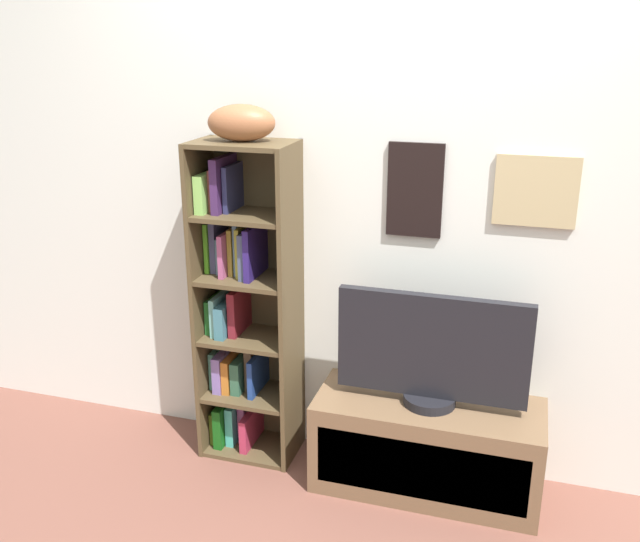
% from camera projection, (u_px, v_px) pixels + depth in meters
% --- Properties ---
extents(back_wall, '(4.80, 0.08, 2.30)m').
position_uv_depth(back_wall, '(388.00, 215.00, 2.96)').
color(back_wall, silver).
rests_on(back_wall, ground).
extents(bookshelf, '(0.43, 0.29, 1.46)m').
position_uv_depth(bookshelf, '(242.00, 310.00, 3.15)').
color(bookshelf, '#4D3E26').
rests_on(bookshelf, ground).
extents(football, '(0.31, 0.21, 0.15)m').
position_uv_depth(football, '(241.00, 123.00, 2.84)').
color(football, brown).
rests_on(football, bookshelf).
extents(tv_stand, '(0.96, 0.40, 0.41)m').
position_uv_depth(tv_stand, '(427.00, 446.00, 2.99)').
color(tv_stand, brown).
rests_on(tv_stand, ground).
extents(television, '(0.79, 0.22, 0.49)m').
position_uv_depth(television, '(432.00, 352.00, 2.85)').
color(television, black).
rests_on(television, tv_stand).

